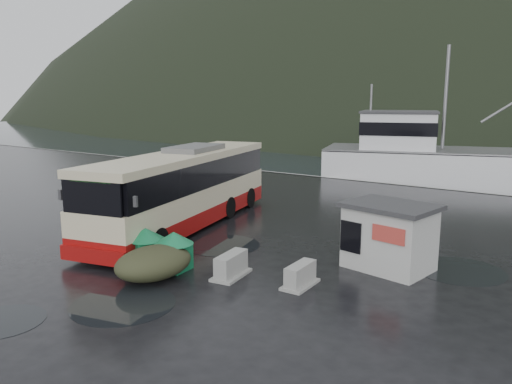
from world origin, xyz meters
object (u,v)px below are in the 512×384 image
Objects in this scene: waste_bin_right at (175,270)px; ticket_kiosk at (388,268)px; jersey_barrier_b at (300,286)px; white_van at (151,216)px; fishing_trawler at (486,179)px; dome_tent at (154,278)px; coach_bus at (185,226)px; waste_bin_left at (147,265)px; jersey_barrier_a at (231,276)px.

ticket_kiosk is at bearing 36.11° from waste_bin_right.
waste_bin_right is 4.67m from jersey_barrier_b.
fishing_trawler is at bearing 71.65° from white_van.
ticket_kiosk is at bearing 42.09° from dome_tent.
fishing_trawler is at bearing 55.69° from coach_bus.
jersey_barrier_a is (3.32, 0.84, 0.00)m from waste_bin_left.
waste_bin_right is (1.23, 0.20, 0.00)m from waste_bin_left.
fishing_trawler reaches higher than waste_bin_right.
dome_tent is 0.10× the size of fishing_trawler.
coach_bus is at bearing 129.62° from waste_bin_right.
ticket_kiosk is at bearing 62.30° from jersey_barrier_b.
coach_bus is 10.29m from ticket_kiosk.
ticket_kiosk is at bearing -15.44° from coach_bus.
fishing_trawler is at bearing 102.70° from ticket_kiosk.
waste_bin_left is 29.71m from fishing_trawler.
coach_bus is 8.24× the size of jersey_barrier_a.
fishing_trawler is (5.01, 28.85, 0.00)m from waste_bin_right.
waste_bin_right is 0.94× the size of jersey_barrier_b.
white_van is 3.70× the size of jersey_barrier_a.
fishing_trawler is (6.23, 29.05, 0.00)m from waste_bin_left.
white_van is 8.64m from waste_bin_right.
dome_tent reaches higher than jersey_barrier_a.
coach_bus reaches higher than jersey_barrier_b.
jersey_barrier_a is at bearing 16.82° from waste_bin_right.
fishing_trawler is (4.96, 29.90, 0.00)m from dome_tent.
waste_bin_left is 1.53m from dome_tent.
coach_bus is at bearing 118.96° from waste_bin_left.
waste_bin_right is 2.18m from jersey_barrier_a.
waste_bin_left is 1.24m from waste_bin_right.
white_van is at bearing 137.49° from dome_tent.
dome_tent reaches higher than jersey_barrier_b.
jersey_barrier_b is (2.41, 0.60, 0.00)m from jersey_barrier_a.
coach_bus is 5.81m from waste_bin_left.
coach_bus is 9.29m from jersey_barrier_b.
jersey_barrier_a is at bearing -113.63° from fishing_trawler.
waste_bin_left is at bearing 146.52° from dome_tent.
jersey_barrier_b is at bearing 15.33° from waste_bin_right.
jersey_barrier_a reaches higher than jersey_barrier_b.
coach_bus reaches higher than waste_bin_right.
waste_bin_left is at bearing -165.86° from jersey_barrier_a.
waste_bin_right reaches higher than waste_bin_left.
jersey_barrier_a is (8.94, -4.64, 0.00)m from white_van.
waste_bin_left is at bearing -137.73° from ticket_kiosk.
white_van is 10.07m from jersey_barrier_a.
dome_tent is at bearing -69.05° from coach_bus.
white_van is 4.02× the size of jersey_barrier_b.
fishing_trawler reaches higher than dome_tent.
fishing_trawler reaches higher than coach_bus.
ticket_kiosk is 2.04× the size of jersey_barrier_b.
coach_bus is at bearing -128.41° from fishing_trawler.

